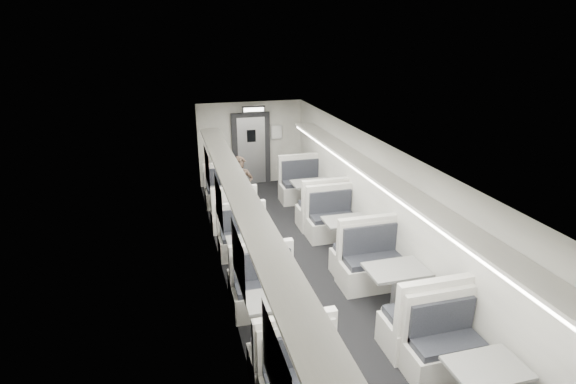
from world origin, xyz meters
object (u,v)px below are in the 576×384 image
booth_right_a (311,197)px  booth_left_c (276,319)px  booth_right_b (346,237)px  exit_sign (253,109)px  booth_left_a (229,202)px  booth_left_b (250,256)px  passenger (241,189)px  booth_right_c (395,290)px  vestibule_door (251,149)px

booth_right_a → booth_left_c: bearing=-113.8°
booth_right_b → exit_sign: size_ratio=3.51×
booth_left_c → exit_sign: 6.95m
booth_left_a → booth_left_c: booth_left_c is taller
booth_left_c → booth_left_b: bearing=90.0°
booth_left_b → passenger: size_ratio=1.29×
booth_left_b → booth_left_c: bearing=-90.0°
booth_right_a → booth_right_c: booth_right_c is taller
exit_sign → vestibule_door: bearing=90.0°
booth_right_b → vestibule_door: 4.97m
booth_left_b → booth_right_c: (2.00, -1.82, 0.06)m
booth_left_a → booth_left_b: 2.81m
booth_right_c → exit_sign: size_ratio=3.76×
booth_left_a → vestibule_door: size_ratio=0.98×
exit_sign → booth_left_c: bearing=-98.6°
booth_right_c → passenger: bearing=111.7°
booth_left_c → booth_right_b: 3.03m
booth_right_b → exit_sign: (-1.00, 4.34, 1.89)m
vestibule_door → booth_left_a: bearing=-113.8°
booth_right_a → exit_sign: 2.97m
booth_right_b → passenger: bearing=127.4°
booth_left_b → passenger: 2.57m
booth_left_b → exit_sign: size_ratio=3.26×
passenger → exit_sign: 2.65m
booth_left_b → booth_right_a: size_ratio=0.88×
passenger → vestibule_door: size_ratio=0.75×
booth_left_b → booth_right_c: size_ratio=0.87×
booth_left_c → passenger: 4.57m
booth_right_b → exit_sign: exit_sign is taller
booth_right_c → exit_sign: exit_sign is taller
booth_left_a → passenger: bearing=-46.6°
vestibule_door → exit_sign: bearing=-90.0°
booth_right_a → vestibule_door: size_ratio=1.09×
booth_left_b → booth_right_c: booth_right_c is taller
booth_left_c → booth_right_a: bearing=66.2°
booth_right_b → vestibule_door: size_ratio=1.04×
booth_left_a → exit_sign: (1.00, 1.78, 1.91)m
booth_left_a → exit_sign: 2.80m
booth_left_a → booth_right_c: bearing=-66.6°
vestibule_door → booth_left_b: bearing=-101.1°
booth_left_c → booth_right_c: size_ratio=0.92×
booth_left_a → vestibule_door: bearing=66.2°
booth_left_a → exit_sign: bearing=60.7°
booth_left_c → booth_right_b: bearing=48.6°
booth_right_c → vestibule_door: vestibule_door is taller
booth_right_a → vestibule_door: vestibule_door is taller
booth_right_c → vestibule_door: size_ratio=1.11×
booth_left_c → vestibule_door: bearing=82.0°
passenger → vestibule_door: (0.73, 2.55, 0.26)m
booth_right_c → booth_left_b: bearing=137.7°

